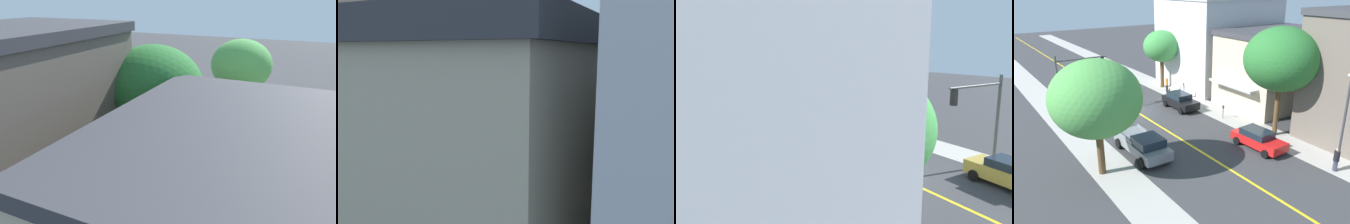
# 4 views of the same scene
# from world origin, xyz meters

# --- Properties ---
(tan_rowhouse) EXTENTS (12.55, 7.95, 7.64)m
(tan_rowhouse) POSITION_xyz_m (-13.77, 5.49, 3.83)
(tan_rowhouse) COLOR beige
(tan_rowhouse) RESTS_ON ground
(street_tree_left_near) EXTENTS (5.96, 5.96, 8.96)m
(street_tree_left_near) POSITION_xyz_m (-7.02, 11.49, 6.41)
(street_tree_left_near) COLOR brown
(street_tree_left_near) RESTS_ON ground
(street_tree_left_far) EXTENTS (5.83, 5.83, 7.72)m
(street_tree_left_far) POSITION_xyz_m (7.37, 9.32, 5.22)
(street_tree_left_far) COLOR brown
(street_tree_left_far) RESTS_ON ground
(fire_hydrant) EXTENTS (0.44, 0.24, 0.85)m
(fire_hydrant) POSITION_xyz_m (-5.68, 0.55, 0.42)
(fire_hydrant) COLOR red
(fire_hydrant) RESTS_ON ground
(parking_meter) EXTENTS (0.12, 0.18, 1.27)m
(parking_meter) POSITION_xyz_m (-5.96, 6.13, 0.84)
(parking_meter) COLOR #4C4C51
(parking_meter) RESTS_ON ground
(street_lamp) EXTENTS (0.70, 0.36, 6.81)m
(street_lamp) POSITION_xyz_m (-5.75, 18.03, 4.18)
(street_lamp) COLOR #38383D
(street_lamp) RESTS_ON ground
(red_sedan_left_curb) EXTENTS (2.11, 4.42, 1.44)m
(red_sedan_left_curb) POSITION_xyz_m (-4.04, 12.47, 0.76)
(red_sedan_left_curb) COLOR red
(red_sedan_left_curb) RESTS_ON ground
(black_sedan_left_curb) EXTENTS (2.11, 4.24, 1.58)m
(black_sedan_left_curb) POSITION_xyz_m (-4.19, 1.52, 0.82)
(black_sedan_left_curb) COLOR black
(black_sedan_left_curb) RESTS_ON ground
(grey_pickup_truck) EXTENTS (2.38, 5.60, 1.72)m
(grey_pickup_truck) POSITION_xyz_m (3.85, 8.59, 0.87)
(grey_pickup_truck) COLOR slate
(grey_pickup_truck) RESTS_ON ground
(pedestrian_black_shirt) EXTENTS (0.40, 0.40, 1.68)m
(pedestrian_black_shirt) POSITION_xyz_m (-5.77, 17.94, 0.87)
(pedestrian_black_shirt) COLOR #33384C
(pedestrian_black_shirt) RESTS_ON ground
(pedestrian_yellow_shirt) EXTENTS (0.32, 0.32, 1.81)m
(pedestrian_yellow_shirt) POSITION_xyz_m (6.34, 21.39, 0.97)
(pedestrian_yellow_shirt) COLOR brown
(pedestrian_yellow_shirt) RESTS_ON ground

